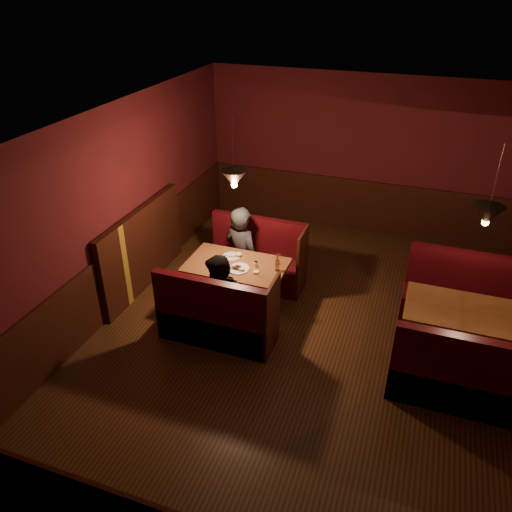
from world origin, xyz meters
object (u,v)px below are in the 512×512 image
(main_bench_far, at_px, (257,263))
(second_table, at_px, (459,323))
(second_bench_near, at_px, (458,381))
(main_table, at_px, (237,275))
(main_bench_near, at_px, (217,321))
(diner_a, at_px, (242,239))
(diner_b, at_px, (220,286))
(second_bench_far, at_px, (459,302))

(main_bench_far, height_order, second_table, main_bench_far)
(second_table, xyz_separation_m, second_bench_near, (0.03, -0.81, -0.23))
(main_table, bearing_deg, second_bench_near, -16.51)
(main_bench_far, distance_m, second_table, 3.14)
(second_bench_near, bearing_deg, main_bench_near, 178.13)
(main_bench_near, xyz_separation_m, second_table, (3.00, 0.72, 0.23))
(main_bench_near, distance_m, diner_a, 1.47)
(main_bench_far, relative_size, diner_b, 1.02)
(main_bench_near, bearing_deg, main_table, 91.10)
(diner_a, bearing_deg, main_bench_far, -102.47)
(second_table, relative_size, second_bench_near, 0.90)
(main_bench_far, xyz_separation_m, second_table, (3.00, -0.89, 0.23))
(second_bench_far, bearing_deg, main_bench_far, 178.54)
(second_bench_far, bearing_deg, second_bench_near, -90.00)
(main_bench_near, bearing_deg, diner_a, 96.70)
(main_table, xyz_separation_m, second_table, (3.01, -0.09, -0.01))
(main_table, height_order, main_bench_near, main_bench_near)
(main_table, bearing_deg, main_bench_far, 88.90)
(main_table, bearing_deg, second_table, -1.68)
(second_table, bearing_deg, second_bench_far, 87.80)
(second_table, distance_m, second_bench_near, 0.85)
(main_bench_near, bearing_deg, second_table, 13.42)
(main_bench_far, height_order, diner_a, diner_a)
(main_table, distance_m, diner_a, 0.64)
(main_bench_far, height_order, second_bench_far, second_bench_far)
(main_table, distance_m, second_bench_far, 3.14)
(diner_a, bearing_deg, second_bench_far, -156.48)
(main_bench_far, relative_size, main_bench_near, 1.00)
(second_bench_near, distance_m, diner_a, 3.55)
(diner_a, height_order, diner_b, diner_a)
(main_bench_near, bearing_deg, second_bench_near, -1.87)
(main_table, height_order, diner_b, diner_b)
(second_bench_far, relative_size, second_bench_near, 1.00)
(second_bench_far, distance_m, diner_b, 3.35)
(main_bench_near, xyz_separation_m, second_bench_near, (3.03, -0.10, 0.01))
(second_table, height_order, diner_b, diner_b)
(main_table, relative_size, main_bench_far, 0.91)
(second_table, bearing_deg, main_table, 178.32)
(main_bench_far, xyz_separation_m, main_bench_near, (0.00, -1.61, 0.00))
(second_bench_near, bearing_deg, diner_a, 155.42)
(main_bench_near, distance_m, second_bench_near, 3.03)
(main_bench_near, relative_size, second_bench_far, 1.03)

